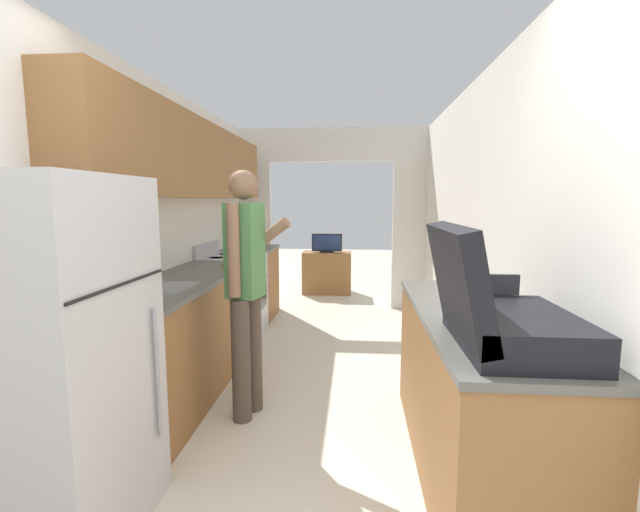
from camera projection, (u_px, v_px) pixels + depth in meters
wall_left at (158, 200)px, 3.46m from camera, size 0.38×7.22×2.50m
wall_right at (503, 241)px, 2.88m from camera, size 0.06×7.22×2.50m
wall_far_with_doorway at (331, 205)px, 5.97m from camera, size 3.01×0.06×2.50m
counter_left at (209, 315)px, 3.97m from camera, size 0.62×3.71×0.92m
counter_right at (473, 392)px, 2.38m from camera, size 0.62×1.85×0.92m
refrigerator at (53, 364)px, 1.86m from camera, size 0.70×0.75×1.63m
range_oven at (233, 296)px, 4.73m from camera, size 0.66×0.74×1.06m
person at (246, 287)px, 2.94m from camera, size 0.55×0.44×1.72m
suitcase at (495, 312)px, 1.78m from camera, size 0.55×0.68×0.51m
book_stack at (484, 299)px, 2.33m from camera, size 0.24×0.31×0.13m
tv_cabinet at (327, 273)px, 7.01m from camera, size 0.78×0.42×0.68m
television at (327, 243)px, 6.90m from camera, size 0.49×0.16×0.30m
knife at (245, 248)px, 5.32m from camera, size 0.18×0.30×0.02m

